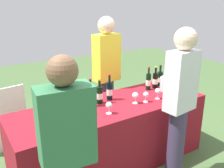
# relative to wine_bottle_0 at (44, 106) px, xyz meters

# --- Properties ---
(ground_plane) EXTENTS (12.00, 12.00, 0.00)m
(ground_plane) POSITION_rel_wine_bottle_0_xyz_m (0.75, -0.12, -0.90)
(ground_plane) COLOR #476638
(tasting_table) EXTENTS (2.35, 0.80, 0.79)m
(tasting_table) POSITION_rel_wine_bottle_0_xyz_m (0.75, -0.12, -0.50)
(tasting_table) COLOR maroon
(tasting_table) RESTS_ON ground_plane
(wine_bottle_0) EXTENTS (0.07, 0.07, 0.31)m
(wine_bottle_0) POSITION_rel_wine_bottle_0_xyz_m (0.00, 0.00, 0.00)
(wine_bottle_0) COLOR black
(wine_bottle_0) RESTS_ON tasting_table
(wine_bottle_1) EXTENTS (0.07, 0.07, 0.30)m
(wine_bottle_1) POSITION_rel_wine_bottle_0_xyz_m (0.15, 0.06, 0.00)
(wine_bottle_1) COLOR black
(wine_bottle_1) RESTS_ON tasting_table
(wine_bottle_2) EXTENTS (0.06, 0.06, 0.33)m
(wine_bottle_2) POSITION_rel_wine_bottle_0_xyz_m (0.52, -0.03, 0.02)
(wine_bottle_2) COLOR black
(wine_bottle_2) RESTS_ON tasting_table
(wine_bottle_3) EXTENTS (0.07, 0.07, 0.30)m
(wine_bottle_3) POSITION_rel_wine_bottle_0_xyz_m (0.65, -0.01, 0.00)
(wine_bottle_3) COLOR black
(wine_bottle_3) RESTS_ON tasting_table
(wine_bottle_4) EXTENTS (0.07, 0.07, 0.32)m
(wine_bottle_4) POSITION_rel_wine_bottle_0_xyz_m (0.81, 0.01, 0.01)
(wine_bottle_4) COLOR black
(wine_bottle_4) RESTS_ON tasting_table
(wine_bottle_5) EXTENTS (0.07, 0.07, 0.32)m
(wine_bottle_5) POSITION_rel_wine_bottle_0_xyz_m (1.44, 0.04, 0.01)
(wine_bottle_5) COLOR black
(wine_bottle_5) RESTS_ON tasting_table
(wine_bottle_6) EXTENTS (0.07, 0.07, 0.31)m
(wine_bottle_6) POSITION_rel_wine_bottle_0_xyz_m (1.58, 0.05, 0.00)
(wine_bottle_6) COLOR black
(wine_bottle_6) RESTS_ON tasting_table
(wine_bottle_7) EXTENTS (0.08, 0.08, 0.30)m
(wine_bottle_7) POSITION_rel_wine_bottle_0_xyz_m (1.69, 0.08, -0.00)
(wine_bottle_7) COLOR black
(wine_bottle_7) RESTS_ON tasting_table
(wine_glass_0) EXTENTS (0.08, 0.08, 0.14)m
(wine_glass_0) POSITION_rel_wine_bottle_0_xyz_m (0.38, -0.22, -0.01)
(wine_glass_0) COLOR silver
(wine_glass_0) RESTS_ON tasting_table
(wine_glass_1) EXTENTS (0.07, 0.07, 0.13)m
(wine_glass_1) POSITION_rel_wine_bottle_0_xyz_m (0.59, -0.31, -0.02)
(wine_glass_1) COLOR silver
(wine_glass_1) RESTS_ON tasting_table
(wine_glass_2) EXTENTS (0.08, 0.08, 0.14)m
(wine_glass_2) POSITION_rel_wine_bottle_0_xyz_m (1.00, -0.24, -0.01)
(wine_glass_2) COLOR silver
(wine_glass_2) RESTS_ON tasting_table
(wine_glass_3) EXTENTS (0.06, 0.06, 0.13)m
(wine_glass_3) POSITION_rel_wine_bottle_0_xyz_m (1.13, -0.28, -0.02)
(wine_glass_3) COLOR silver
(wine_glass_3) RESTS_ON tasting_table
(wine_glass_4) EXTENTS (0.07, 0.07, 0.14)m
(wine_glass_4) POSITION_rel_wine_bottle_0_xyz_m (1.32, -0.28, -0.01)
(wine_glass_4) COLOR silver
(wine_glass_4) RESTS_ON tasting_table
(wine_glass_5) EXTENTS (0.06, 0.06, 0.13)m
(wine_glass_5) POSITION_rel_wine_bottle_0_xyz_m (1.53, -0.23, -0.01)
(wine_glass_5) COLOR silver
(wine_glass_5) RESTS_ON tasting_table
(ice_bucket) EXTENTS (0.24, 0.24, 0.18)m
(ice_bucket) POSITION_rel_wine_bottle_0_xyz_m (1.66, -0.14, -0.02)
(ice_bucket) COLOR silver
(ice_bucket) RESTS_ON tasting_table
(server_pouring) EXTENTS (0.38, 0.24, 1.75)m
(server_pouring) POSITION_rel_wine_bottle_0_xyz_m (1.08, 0.52, 0.08)
(server_pouring) COLOR #3F3351
(server_pouring) RESTS_ON ground_plane
(guest_0) EXTENTS (0.41, 0.26, 1.60)m
(guest_0) POSITION_rel_wine_bottle_0_xyz_m (-0.11, -0.86, -0.03)
(guest_0) COLOR #3F3351
(guest_0) RESTS_ON ground_plane
(guest_1) EXTENTS (0.36, 0.23, 1.70)m
(guest_1) POSITION_rel_wine_bottle_0_xyz_m (1.21, -0.72, 0.05)
(guest_1) COLOR #3F3351
(guest_1) RESTS_ON ground_plane
(menu_board) EXTENTS (0.57, 0.13, 0.88)m
(menu_board) POSITION_rel_wine_bottle_0_xyz_m (-0.27, 0.90, -0.46)
(menu_board) COLOR white
(menu_board) RESTS_ON ground_plane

